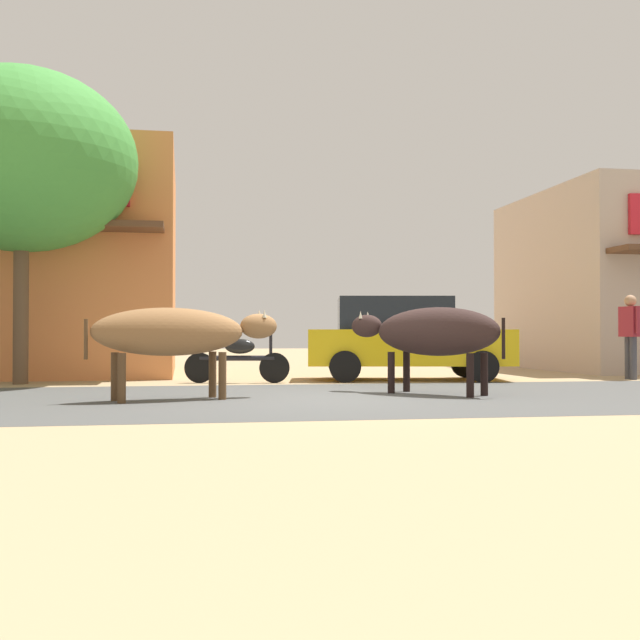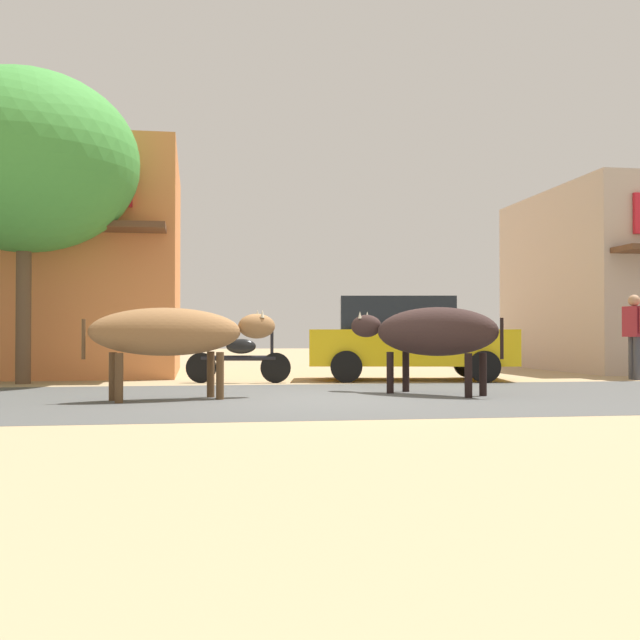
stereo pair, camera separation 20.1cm
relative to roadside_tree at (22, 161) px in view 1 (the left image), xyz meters
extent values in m
plane|color=tan|center=(5.00, -3.97, -4.07)|extent=(80.00, 80.00, 0.00)
cube|color=#4C4D4B|center=(5.00, -3.97, -4.07)|extent=(72.00, 5.99, 0.00)
cylinder|color=brown|center=(0.00, 0.00, -2.71)|extent=(0.27, 0.27, 2.73)
ellipsoid|color=#41933B|center=(0.00, 0.00, 0.01)|extent=(4.16, 4.16, 3.33)
cube|color=gold|center=(7.34, 0.10, -3.42)|extent=(4.22, 2.39, 0.70)
cube|color=#1E2328|center=(7.05, 0.15, -2.75)|extent=(2.43, 1.94, 0.64)
cylinder|color=black|center=(8.77, 0.73, -3.77)|extent=(0.62, 0.28, 0.60)
cylinder|color=black|center=(8.47, -0.97, -3.77)|extent=(0.62, 0.28, 0.60)
cylinder|color=black|center=(6.21, 1.17, -3.77)|extent=(0.62, 0.28, 0.60)
cylinder|color=black|center=(5.92, -0.53, -3.77)|extent=(0.62, 0.28, 0.60)
cylinder|color=black|center=(4.59, -0.44, -3.79)|extent=(0.57, 0.18, 0.56)
cylinder|color=black|center=(3.22, -0.20, -3.79)|extent=(0.57, 0.18, 0.56)
cylinder|color=black|center=(3.91, -0.32, -3.61)|extent=(1.39, 0.34, 0.10)
ellipsoid|color=black|center=(3.96, -0.33, -3.39)|extent=(0.59, 0.33, 0.28)
cylinder|color=black|center=(4.53, -0.43, -3.34)|extent=(0.06, 0.06, 0.60)
ellipsoid|color=olive|center=(2.72, -4.07, -3.13)|extent=(2.21, 1.18, 0.66)
ellipsoid|color=olive|center=(3.98, -3.71, -3.05)|extent=(0.62, 0.42, 0.36)
cone|color=beige|center=(4.00, -3.60, -2.87)|extent=(0.06, 0.06, 0.12)
cone|color=beige|center=(4.06, -3.79, -2.87)|extent=(0.06, 0.06, 0.12)
cylinder|color=#533922|center=(3.33, -3.67, -3.74)|extent=(0.11, 0.11, 0.66)
cylinder|color=#533922|center=(3.45, -4.09, -3.74)|extent=(0.11, 0.11, 0.66)
cylinder|color=#533922|center=(2.00, -4.05, -3.74)|extent=(0.11, 0.11, 0.66)
cylinder|color=#533922|center=(2.12, -4.47, -3.74)|extent=(0.11, 0.11, 0.66)
cylinder|color=#533922|center=(1.65, -4.38, -3.23)|extent=(0.05, 0.05, 0.53)
ellipsoid|color=#31211E|center=(6.67, -3.70, -3.12)|extent=(1.84, 1.96, 0.73)
ellipsoid|color=#31211E|center=(5.81, -2.74, -3.03)|extent=(0.58, 0.60, 0.36)
cone|color=beige|center=(5.71, -2.77, -2.85)|extent=(0.06, 0.06, 0.12)
cone|color=beige|center=(5.86, -2.64, -2.85)|extent=(0.06, 0.06, 0.12)
cylinder|color=black|center=(6.06, -3.34, -3.75)|extent=(0.11, 0.11, 0.64)
cylinder|color=black|center=(6.38, -3.05, -3.75)|extent=(0.11, 0.11, 0.64)
cylinder|color=black|center=(6.95, -4.35, -3.75)|extent=(0.11, 0.11, 0.64)
cylinder|color=black|center=(7.28, -4.06, -3.75)|extent=(0.11, 0.11, 0.64)
cylinder|color=black|center=(7.39, -4.51, -3.22)|extent=(0.05, 0.05, 0.59)
cylinder|color=#3F3F47|center=(11.77, -0.47, -3.64)|extent=(0.14, 0.14, 0.86)
cylinder|color=#3F3F47|center=(11.77, -0.65, -3.64)|extent=(0.14, 0.14, 0.86)
cube|color=maroon|center=(11.77, -0.56, -2.91)|extent=(0.34, 0.45, 0.61)
sphere|color=tan|center=(11.77, -0.56, -2.49)|extent=(0.23, 0.23, 0.23)
cylinder|color=maroon|center=(11.77, -0.30, -2.88)|extent=(0.09, 0.09, 0.55)
cylinder|color=maroon|center=(11.77, -0.82, -2.88)|extent=(0.09, 0.09, 0.55)
camera|label=1|loc=(2.90, -15.08, -3.17)|focal=44.32mm
camera|label=2|loc=(3.09, -15.11, -3.17)|focal=44.32mm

